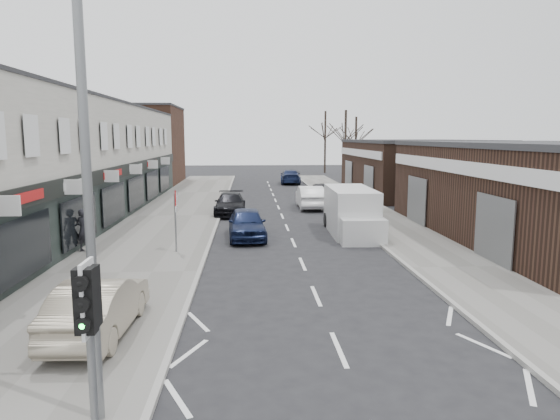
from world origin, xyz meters
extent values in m
plane|color=black|center=(0.00, 0.00, 0.00)|extent=(160.00, 160.00, 0.00)
cube|color=slate|center=(-6.75, 22.00, 0.06)|extent=(5.50, 64.00, 0.12)
cube|color=slate|center=(5.75, 22.00, 0.06)|extent=(3.50, 64.00, 0.12)
cube|color=beige|center=(-13.50, 19.50, 3.55)|extent=(8.00, 41.00, 7.10)
cube|color=#4D2F21|center=(-13.50, 45.00, 4.00)|extent=(8.00, 10.00, 8.00)
cube|color=#342117|center=(12.50, 14.00, 2.25)|extent=(10.00, 18.00, 4.50)
cube|color=#342117|center=(12.50, 34.00, 2.25)|extent=(10.00, 16.00, 4.50)
cylinder|color=slate|center=(-4.40, -2.00, 1.62)|extent=(0.12, 0.12, 3.00)
cube|color=silver|center=(-4.40, -2.00, 2.67)|extent=(0.05, 0.55, 1.10)
cube|color=black|center=(-4.40, -2.12, 2.67)|extent=(0.28, 0.22, 0.95)
sphere|color=#0CE533|center=(-4.40, -2.24, 2.37)|extent=(0.18, 0.18, 0.18)
cube|color=black|center=(-4.40, -1.88, 2.67)|extent=(0.26, 0.20, 0.90)
cylinder|color=slate|center=(-4.70, -0.80, 4.12)|extent=(0.16, 0.16, 8.00)
cylinder|color=slate|center=(-5.20, 12.00, 1.37)|extent=(0.07, 0.07, 2.50)
cube|color=white|center=(-5.15, 12.00, 1.97)|extent=(0.04, 0.45, 0.25)
cube|color=silver|center=(3.17, 16.27, 1.17)|extent=(2.24, 5.19, 2.35)
cube|color=silver|center=(3.17, 13.25, 0.61)|extent=(2.09, 0.94, 1.23)
cylinder|color=black|center=(2.22, 14.47, 0.39)|extent=(0.25, 0.78, 0.78)
cylinder|color=black|center=(4.13, 14.47, 0.39)|extent=(0.25, 0.78, 0.78)
cylinder|color=black|center=(2.22, 18.07, 0.39)|extent=(0.25, 0.78, 0.78)
cylinder|color=black|center=(4.13, 18.07, 0.39)|extent=(0.25, 0.78, 0.78)
imported|color=#A09580|center=(-5.81, 3.05, 0.83)|extent=(1.64, 4.33, 1.41)
imported|color=black|center=(-9.12, 12.25, 1.05)|extent=(0.79, 0.67, 1.85)
imported|color=#141D3E|center=(-2.20, 15.15, 0.75)|extent=(1.98, 4.48, 1.50)
imported|color=black|center=(-3.30, 22.96, 0.69)|extent=(1.94, 4.75, 1.38)
imported|color=white|center=(2.20, 25.49, 0.79)|extent=(1.73, 4.81, 1.58)
imported|color=black|center=(3.50, 28.91, 0.77)|extent=(1.87, 4.53, 1.54)
imported|color=#151F41|center=(2.38, 44.19, 0.75)|extent=(2.38, 5.26, 1.49)
camera|label=1|loc=(-2.08, -9.04, 4.96)|focal=32.00mm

